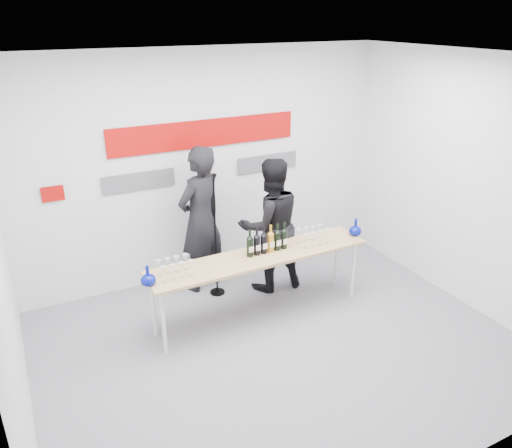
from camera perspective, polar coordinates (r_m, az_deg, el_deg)
name	(u,v)px	position (r m, az deg, el deg)	size (l,w,h in m)	color
ground	(280,346)	(5.63, 2.73, -13.72)	(5.00, 5.00, 0.00)	slate
back_wall	(206,167)	(6.58, -5.73, 6.49)	(5.00, 0.04, 3.00)	silver
signage	(202,145)	(6.45, -6.20, 8.96)	(3.38, 0.02, 0.79)	#A40907
tasting_table	(260,260)	(5.75, 0.46, -4.15)	(2.66, 0.56, 0.80)	tan
wine_bottles	(267,239)	(5.74, 1.29, -1.74)	(0.53, 0.08, 0.33)	black
decanter_left	(148,275)	(5.21, -12.26, -5.76)	(0.16, 0.16, 0.21)	#06107A
decanter_right	(356,227)	(6.32, 11.31, -0.33)	(0.16, 0.16, 0.21)	#06107A
glasses_left	(175,268)	(5.33, -9.25, -4.98)	(0.37, 0.23, 0.18)	silver
glasses_right	(313,236)	(6.03, 6.52, -1.36)	(0.37, 0.23, 0.18)	silver
presenter_left	(201,220)	(6.33, -6.34, 0.49)	(0.69, 0.46, 1.90)	black
presenter_right	(270,225)	(6.32, 1.63, -0.14)	(0.85, 0.66, 1.75)	black
mic_stand	(216,259)	(6.32, -4.56, -3.98)	(0.19, 0.19, 1.63)	black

